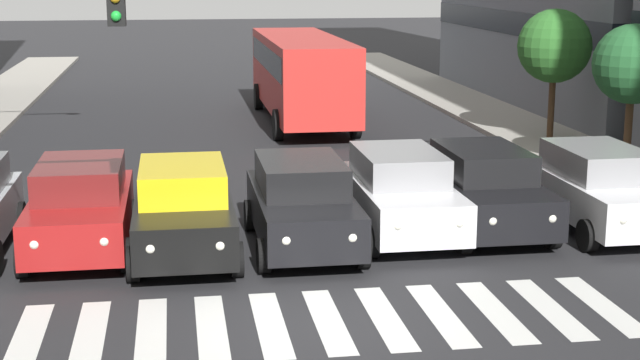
{
  "coord_description": "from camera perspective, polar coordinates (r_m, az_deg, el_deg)",
  "views": [
    {
      "loc": [
        2.25,
        13.6,
        5.33
      ],
      "look_at": [
        -0.51,
        -4.09,
        1.31
      ],
      "focal_mm": 53.0,
      "sensor_mm": 36.0,
      "label": 1
    }
  ],
  "objects": [
    {
      "name": "car_4",
      "position": [
        18.02,
        -8.26,
        -1.77
      ],
      "size": [
        2.02,
        4.44,
        1.72
      ],
      "color": "black",
      "rests_on": "ground_plane"
    },
    {
      "name": "ground_plane",
      "position": [
        14.78,
        0.49,
        -8.49
      ],
      "size": [
        180.0,
        180.0,
        0.0
      ],
      "primitive_type": "plane",
      "color": "#262628"
    },
    {
      "name": "street_tree_2",
      "position": [
        29.87,
        13.97,
        7.83
      ],
      "size": [
        2.25,
        2.25,
        4.0
      ],
      "color": "#513823",
      "rests_on": "sidewalk_left"
    },
    {
      "name": "crosswalk_markings",
      "position": [
        14.78,
        0.49,
        -8.48
      ],
      "size": [
        9.45,
        2.8,
        0.01
      ],
      "color": "silver",
      "rests_on": "ground_plane"
    },
    {
      "name": "car_5",
      "position": [
        18.64,
        -14.23,
        -1.54
      ],
      "size": [
        2.02,
        4.44,
        1.72
      ],
      "color": "maroon",
      "rests_on": "ground_plane"
    },
    {
      "name": "car_0",
      "position": [
        20.42,
        16.51,
        -0.45
      ],
      "size": [
        2.02,
        4.44,
        1.72
      ],
      "color": "silver",
      "rests_on": "ground_plane"
    },
    {
      "name": "car_1",
      "position": [
        19.82,
        9.87,
        -0.5
      ],
      "size": [
        2.02,
        4.44,
        1.72
      ],
      "color": "black",
      "rests_on": "ground_plane"
    },
    {
      "name": "car_2",
      "position": [
        19.26,
        4.84,
        -0.74
      ],
      "size": [
        2.02,
        4.44,
        1.72
      ],
      "color": "silver",
      "rests_on": "ground_plane"
    },
    {
      "name": "car_3",
      "position": [
        18.3,
        -1.1,
        -1.41
      ],
      "size": [
        2.02,
        4.44,
        1.72
      ],
      "color": "black",
      "rests_on": "ground_plane"
    },
    {
      "name": "bus_behind_traffic",
      "position": [
        33.52,
        -1.15,
        6.7
      ],
      "size": [
        2.78,
        10.5,
        3.0
      ],
      "color": "red",
      "rests_on": "ground_plane"
    },
    {
      "name": "street_tree_1",
      "position": [
        25.1,
        18.36,
        6.62
      ],
      "size": [
        2.02,
        2.02,
        3.85
      ],
      "color": "#513823",
      "rests_on": "sidewalk_left"
    }
  ]
}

